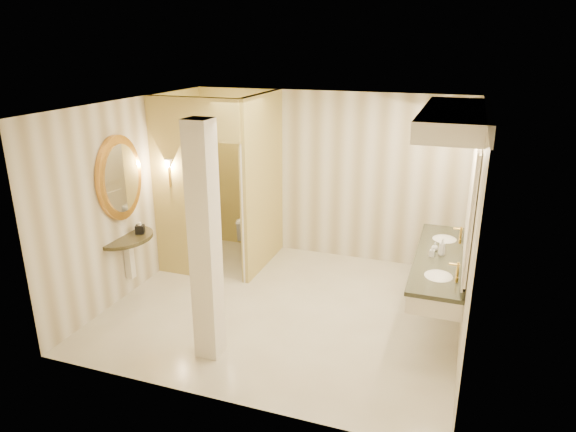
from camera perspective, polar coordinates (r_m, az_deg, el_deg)
name	(u,v)px	position (r m, az deg, el deg)	size (l,w,h in m)	color
floor	(285,307)	(7.06, -0.37, -10.11)	(4.50, 4.50, 0.00)	silver
ceiling	(284,105)	(6.22, -0.43, 12.20)	(4.50, 4.50, 0.00)	white
wall_back	(326,176)	(8.35, 4.23, 4.46)	(4.50, 0.02, 2.70)	silver
wall_front	(212,278)	(4.82, -8.47, -6.86)	(4.50, 0.02, 2.70)	silver
wall_left	(134,196)	(7.54, -16.73, 2.11)	(0.02, 4.00, 2.70)	silver
wall_right	(471,234)	(6.18, 19.67, -1.89)	(0.02, 4.00, 2.70)	silver
toilet_closet	(237,184)	(7.78, -5.74, 3.60)	(1.50, 1.55, 2.70)	tan
wall_sconce	(169,165)	(7.61, -13.13, 5.55)	(0.14, 0.14, 0.42)	gold
vanity	(450,198)	(6.47, 17.59, 1.87)	(0.75, 2.46, 2.09)	white
console_shelf	(122,204)	(7.28, -17.96, 1.25)	(0.88, 0.88, 1.89)	black
pillar	(205,245)	(5.59, -9.20, -3.15)	(0.27, 0.27, 2.70)	white
tissue_box	(140,229)	(7.45, -16.12, -1.42)	(0.12, 0.12, 0.12)	black
toilet	(251,235)	(8.50, -4.13, -2.15)	(0.42, 0.74, 0.76)	white
soap_bottle_a	(432,252)	(6.64, 15.72, -3.83)	(0.06, 0.06, 0.13)	beige
soap_bottle_b	(435,247)	(6.84, 16.01, -3.30)	(0.08, 0.08, 0.11)	silver
soap_bottle_c	(442,247)	(6.70, 16.76, -3.30)	(0.09, 0.09, 0.22)	#C6B28C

